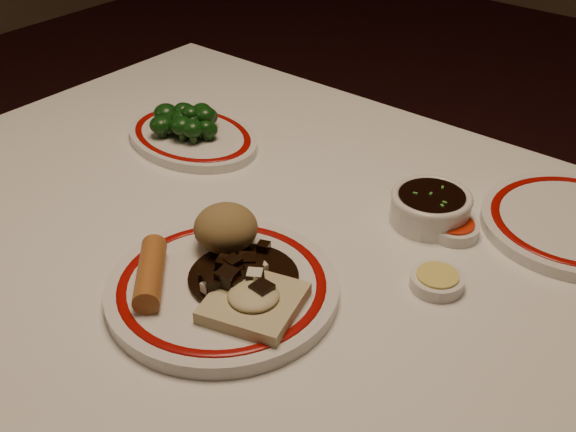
# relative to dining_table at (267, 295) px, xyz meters

# --- Properties ---
(dining_table) EXTENTS (1.20, 0.90, 0.75)m
(dining_table) POSITION_rel_dining_table_xyz_m (0.00, 0.00, 0.00)
(dining_table) COLOR white
(dining_table) RESTS_ON ground
(main_plate) EXTENTS (0.34, 0.34, 0.02)m
(main_plate) POSITION_rel_dining_table_xyz_m (0.03, -0.12, 0.10)
(main_plate) COLOR silver
(main_plate) RESTS_ON dining_table
(rice_mound) EXTENTS (0.08, 0.08, 0.06)m
(rice_mound) POSITION_rel_dining_table_xyz_m (-0.01, -0.06, 0.14)
(rice_mound) COLOR olive
(rice_mound) RESTS_ON main_plate
(spring_roll) EXTENTS (0.10, 0.10, 0.03)m
(spring_roll) POSITION_rel_dining_table_xyz_m (-0.03, -0.17, 0.12)
(spring_roll) COLOR #AB642A
(spring_roll) RESTS_ON main_plate
(fried_wonton) EXTENTS (0.12, 0.12, 0.03)m
(fried_wonton) POSITION_rel_dining_table_xyz_m (0.09, -0.13, 0.12)
(fried_wonton) COLOR #C4B78A
(fried_wonton) RESTS_ON main_plate
(stirfry_heap) EXTENTS (0.13, 0.13, 0.03)m
(stirfry_heap) POSITION_rel_dining_table_xyz_m (0.05, -0.10, 0.12)
(stirfry_heap) COLOR black
(stirfry_heap) RESTS_ON main_plate
(broccoli_plate) EXTENTS (0.26, 0.23, 0.02)m
(broccoli_plate) POSITION_rel_dining_table_xyz_m (-0.27, 0.13, 0.10)
(broccoli_plate) COLOR silver
(broccoli_plate) RESTS_ON dining_table
(broccoli_pile) EXTENTS (0.12, 0.11, 0.05)m
(broccoli_pile) POSITION_rel_dining_table_xyz_m (-0.28, 0.13, 0.13)
(broccoli_pile) COLOR #23471C
(broccoli_pile) RESTS_ON broccoli_plate
(soy_bowl) EXTENTS (0.11, 0.11, 0.04)m
(soy_bowl) POSITION_rel_dining_table_xyz_m (0.14, 0.17, 0.11)
(soy_bowl) COLOR silver
(soy_bowl) RESTS_ON dining_table
(sweet_sour_dish) EXTENTS (0.06, 0.06, 0.02)m
(sweet_sour_dish) POSITION_rel_dining_table_xyz_m (0.18, 0.17, 0.10)
(sweet_sour_dish) COLOR silver
(sweet_sour_dish) RESTS_ON dining_table
(mustard_dish) EXTENTS (0.06, 0.06, 0.02)m
(mustard_dish) POSITION_rel_dining_table_xyz_m (0.22, 0.06, 0.10)
(mustard_dish) COLOR silver
(mustard_dish) RESTS_ON dining_table
(far_plate) EXTENTS (0.29, 0.29, 0.02)m
(far_plate) POSITION_rel_dining_table_xyz_m (0.30, 0.28, 0.10)
(far_plate) COLOR silver
(far_plate) RESTS_ON dining_table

